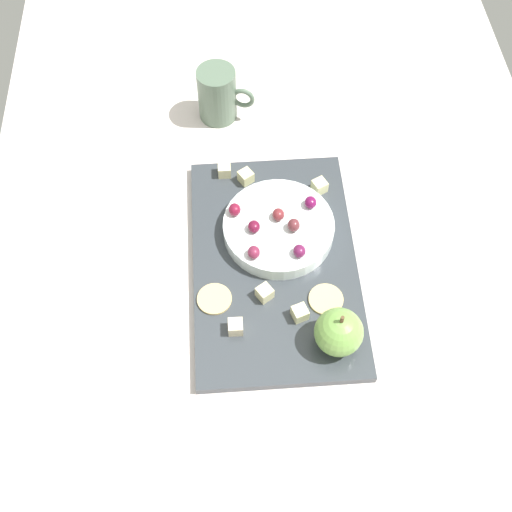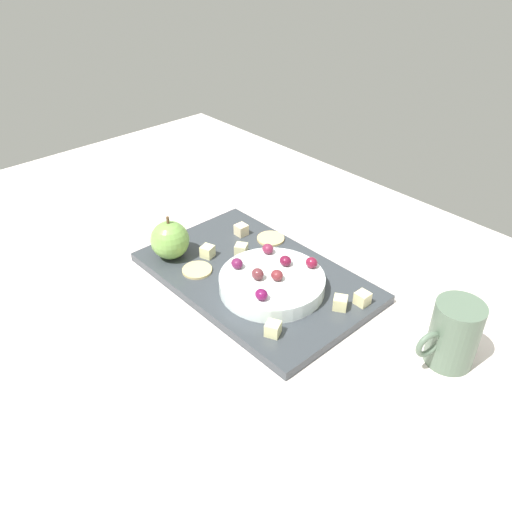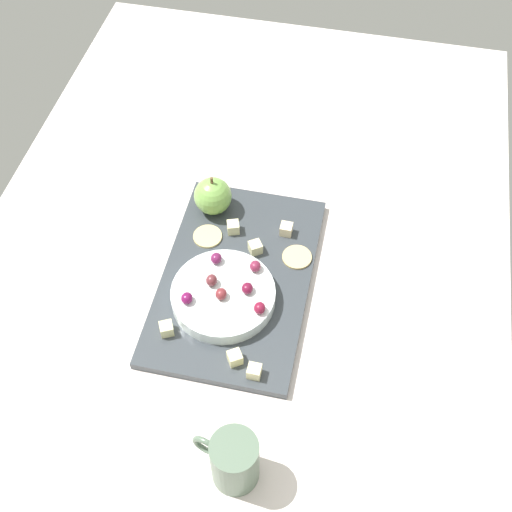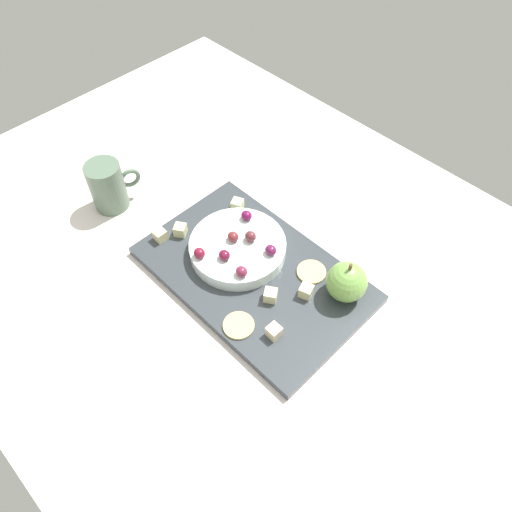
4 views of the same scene
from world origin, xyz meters
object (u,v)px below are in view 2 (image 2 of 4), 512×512
(apple_whole, at_px, (170,240))
(grape_1, at_px, (237,263))
(cracker_1, at_px, (197,270))
(cup, at_px, (453,334))
(cheese_cube_4, at_px, (340,303))
(serving_dish, at_px, (274,282))
(grape_5, at_px, (312,263))
(cheese_cube_1, at_px, (273,329))
(grape_6, at_px, (285,261))
(cheese_cube_0, at_px, (207,251))
(cheese_cube_2, at_px, (241,230))
(cracker_0, at_px, (271,239))
(grape_4, at_px, (268,249))
(platter, at_px, (255,277))
(cheese_cube_5, at_px, (241,250))
(grape_0, at_px, (261,295))
(cheese_cube_3, at_px, (362,298))
(grape_3, at_px, (258,274))
(grape_2, at_px, (275,276))

(apple_whole, bearing_deg, grape_1, -163.38)
(cracker_1, relative_size, cup, 0.52)
(cheese_cube_4, bearing_deg, serving_dish, 20.87)
(grape_1, relative_size, grape_5, 1.00)
(cheese_cube_1, distance_m, grape_6, 0.14)
(cup, bearing_deg, serving_dish, 16.13)
(cheese_cube_4, relative_size, grape_1, 1.01)
(cheese_cube_0, bearing_deg, cheese_cube_4, -166.15)
(cheese_cube_2, xyz_separation_m, cracker_0, (-0.05, -0.03, -0.01))
(cheese_cube_0, bearing_deg, serving_dish, -171.53)
(grape_4, bearing_deg, platter, 96.41)
(cracker_0, distance_m, cracker_1, 0.16)
(cheese_cube_5, distance_m, grape_4, 0.06)
(cheese_cube_5, xyz_separation_m, grape_0, (-0.14, 0.08, 0.02))
(cheese_cube_2, height_order, cheese_cube_4, same)
(cracker_1, bearing_deg, apple_whole, 5.02)
(cheese_cube_3, distance_m, cracker_0, 0.23)
(cheese_cube_1, relative_size, cheese_cube_4, 1.00)
(grape_3, height_order, grape_4, grape_3)
(grape_6, bearing_deg, platter, 34.42)
(grape_4, bearing_deg, serving_dish, 144.88)
(cracker_0, relative_size, cup, 0.52)
(platter, relative_size, grape_2, 19.16)
(grape_1, bearing_deg, grape_5, -131.61)
(grape_1, distance_m, cup, 0.33)
(grape_5, bearing_deg, grape_4, 16.98)
(serving_dish, relative_size, cheese_cube_0, 8.28)
(cracker_0, bearing_deg, cheese_cube_3, 173.83)
(grape_4, relative_size, grape_5, 1.00)
(cheese_cube_4, distance_m, grape_3, 0.13)
(cheese_cube_0, relative_size, grape_1, 1.01)
(cheese_cube_2, bearing_deg, grape_0, 146.52)
(platter, bearing_deg, grape_5, -143.18)
(grape_1, bearing_deg, cracker_1, 27.19)
(serving_dish, relative_size, grape_3, 8.35)
(cheese_cube_4, distance_m, grape_5, 0.08)
(cheese_cube_5, distance_m, grape_1, 0.08)
(cheese_cube_3, bearing_deg, grape_3, 36.86)
(grape_2, distance_m, grape_5, 0.07)
(apple_whole, distance_m, grape_1, 0.13)
(platter, height_order, cup, cup)
(cheese_cube_0, distance_m, cheese_cube_3, 0.28)
(grape_3, xyz_separation_m, grape_6, (-0.00, -0.06, -0.00))
(platter, bearing_deg, serving_dish, 173.26)
(cheese_cube_1, bearing_deg, cheese_cube_2, -31.79)
(grape_3, bearing_deg, apple_whole, 13.69)
(grape_0, bearing_deg, grape_3, -36.31)
(cheese_cube_4, height_order, cup, cup)
(grape_3, bearing_deg, grape_0, 143.69)
(cheese_cube_5, xyz_separation_m, grape_6, (-0.10, -0.01, 0.02))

